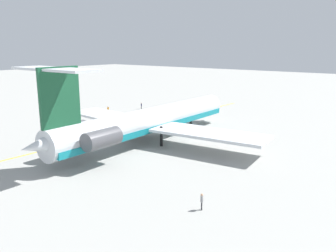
# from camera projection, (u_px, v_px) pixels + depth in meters

# --- Properties ---
(ground) EXTENTS (387.48, 387.48, 0.00)m
(ground) POSITION_uv_depth(u_px,v_px,m) (81.00, 137.00, 65.21)
(ground) COLOR #9E9E99
(main_jetliner) EXTENTS (48.26, 43.02, 14.10)m
(main_jetliner) POSITION_uv_depth(u_px,v_px,m) (145.00, 121.00, 60.63)
(main_jetliner) COLOR silver
(main_jetliner) RESTS_ON ground
(ground_crew_near_nose) EXTENTS (0.36, 0.34, 1.83)m
(ground_crew_near_nose) POSITION_uv_depth(u_px,v_px,m) (202.00, 200.00, 35.90)
(ground_crew_near_nose) COLOR black
(ground_crew_near_nose) RESTS_ON ground
(ground_crew_near_tail) EXTENTS (0.30, 0.35, 1.69)m
(ground_crew_near_tail) POSITION_uv_depth(u_px,v_px,m) (108.00, 109.00, 88.34)
(ground_crew_near_tail) COLOR black
(ground_crew_near_tail) RESTS_ON ground
(ground_crew_portside) EXTENTS (0.28, 0.42, 1.73)m
(ground_crew_portside) POSITION_uv_depth(u_px,v_px,m) (141.00, 105.00, 94.01)
(ground_crew_portside) COLOR black
(ground_crew_portside) RESTS_ON ground
(ground_crew_starboard) EXTENTS (0.29, 0.38, 1.77)m
(ground_crew_starboard) POSITION_uv_depth(u_px,v_px,m) (157.00, 108.00, 89.24)
(ground_crew_starboard) COLOR black
(ground_crew_starboard) RESTS_ON ground
(taxiway_centreline) EXTENTS (95.75, 3.67, 0.01)m
(taxiway_centreline) POSITION_uv_depth(u_px,v_px,m) (114.00, 133.00, 68.18)
(taxiway_centreline) COLOR gold
(taxiway_centreline) RESTS_ON ground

